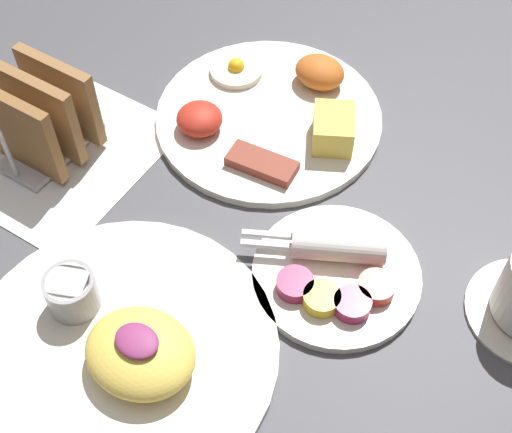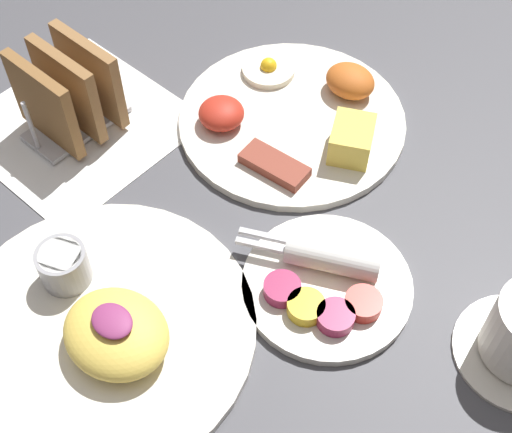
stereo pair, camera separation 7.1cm
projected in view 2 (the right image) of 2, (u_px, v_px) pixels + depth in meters
The scene contains 6 objects.
ground_plane at pixel (183, 223), 0.74m from camera, with size 3.00×3.00×0.00m, color #47474C.
napkin_flat at pixel (78, 125), 0.82m from camera, with size 0.22×0.22×0.00m.
plate_breakfast at pixel (296, 116), 0.82m from camera, with size 0.26×0.26×0.05m.
plate_condiments at pixel (327, 282), 0.68m from camera, with size 0.18×0.17×0.04m.
plate_foreground at pixel (102, 325), 0.65m from camera, with size 0.29×0.29×0.06m.
toast_rack at pixel (69, 93), 0.78m from camera, with size 0.10×0.12×0.10m.
Camera 2 is at (0.35, -0.28, 0.60)m, focal length 50.00 mm.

